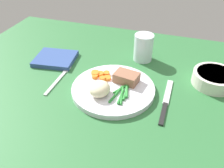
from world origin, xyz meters
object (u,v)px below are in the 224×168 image
at_px(dinner_plate, 112,89).
at_px(salad_bowl, 214,78).
at_px(meat_portion, 126,77).
at_px(water_glass, 143,49).
at_px(napkin, 55,59).
at_px(fork, 58,80).
at_px(knife, 166,102).

height_order(dinner_plate, salad_bowl, salad_bowl).
xyz_separation_m(meat_portion, water_glass, (0.01, 0.17, 0.01)).
distance_m(meat_portion, napkin, 0.29).
bearing_deg(fork, water_glass, 44.45).
bearing_deg(knife, salad_bowl, 47.78).
xyz_separation_m(salad_bowl, napkin, (-0.55, -0.03, -0.02)).
bearing_deg(napkin, dinner_plate, -22.87).
distance_m(fork, napkin, 0.13).
xyz_separation_m(dinner_plate, knife, (0.16, -0.00, -0.01)).
relative_size(water_glass, napkin, 0.69).
bearing_deg(fork, dinner_plate, 2.11).
distance_m(water_glass, salad_bowl, 0.26).
bearing_deg(water_glass, salad_bowl, -18.30).
distance_m(knife, water_glass, 0.25).
bearing_deg(water_glass, napkin, -160.18).
height_order(salad_bowl, napkin, salad_bowl).
height_order(knife, salad_bowl, salad_bowl).
relative_size(fork, knife, 0.81).
bearing_deg(knife, napkin, 166.54).
relative_size(dinner_plate, napkin, 1.80).
bearing_deg(fork, salad_bowl, 17.23).
bearing_deg(water_glass, dinner_plate, -102.69).
xyz_separation_m(dinner_plate, water_glass, (0.05, 0.21, 0.03)).
bearing_deg(dinner_plate, meat_portion, 49.40).
bearing_deg(meat_portion, knife, -18.09).
xyz_separation_m(meat_portion, fork, (-0.22, -0.04, -0.03)).
height_order(meat_portion, knife, meat_portion).
bearing_deg(salad_bowl, water_glass, 161.70).
bearing_deg(salad_bowl, knife, -133.45).
relative_size(meat_portion, water_glass, 0.75).
height_order(water_glass, salad_bowl, water_glass).
bearing_deg(water_glass, fork, -136.86).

